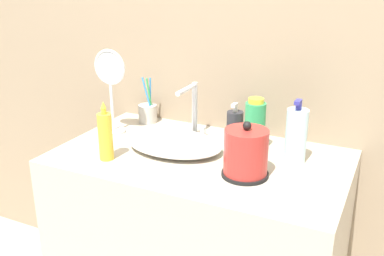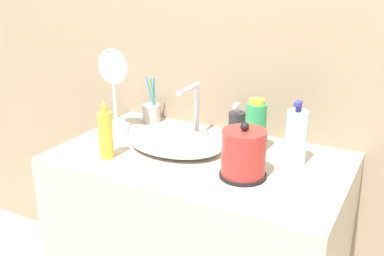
% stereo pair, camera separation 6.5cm
% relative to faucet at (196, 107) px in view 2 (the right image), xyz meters
% --- Properties ---
extents(wall_back, '(6.00, 0.04, 2.60)m').
position_rel_faucet_xyz_m(wall_back, '(0.10, 0.16, 0.37)').
color(wall_back, gray).
rests_on(wall_back, ground_plane).
extents(vanity_counter, '(1.03, 0.60, 0.80)m').
position_rel_faucet_xyz_m(vanity_counter, '(0.10, -0.16, -0.52)').
color(vanity_counter, '#B7AD99').
rests_on(vanity_counter, ground_plane).
extents(sink_basin, '(0.36, 0.26, 0.05)m').
position_rel_faucet_xyz_m(sink_basin, '(-0.00, -0.15, -0.10)').
color(sink_basin, white).
rests_on(sink_basin, vanity_counter).
extents(faucet, '(0.06, 0.16, 0.22)m').
position_rel_faucet_xyz_m(faucet, '(0.00, 0.00, 0.00)').
color(faucet, silver).
rests_on(faucet, vanity_counter).
extents(electric_kettle, '(0.15, 0.15, 0.19)m').
position_rel_faucet_xyz_m(electric_kettle, '(0.30, -0.24, -0.05)').
color(electric_kettle, black).
rests_on(electric_kettle, vanity_counter).
extents(toothbrush_cup, '(0.08, 0.08, 0.20)m').
position_rel_faucet_xyz_m(toothbrush_cup, '(-0.25, 0.07, -0.08)').
color(toothbrush_cup, '#B7B2A8').
rests_on(toothbrush_cup, vanity_counter).
extents(lotion_bottle, '(0.06, 0.06, 0.15)m').
position_rel_faucet_xyz_m(lotion_bottle, '(0.15, 0.05, -0.07)').
color(lotion_bottle, '#28282D').
rests_on(lotion_bottle, vanity_counter).
extents(shampoo_bottle, '(0.07, 0.07, 0.22)m').
position_rel_faucet_xyz_m(shampoo_bottle, '(0.42, -0.07, -0.03)').
color(shampoo_bottle, silver).
rests_on(shampoo_bottle, vanity_counter).
extents(mouthwash_bottle, '(0.07, 0.07, 0.20)m').
position_rel_faucet_xyz_m(mouthwash_bottle, '(0.26, -0.02, -0.03)').
color(mouthwash_bottle, '#2D9956').
rests_on(mouthwash_bottle, vanity_counter).
extents(hand_cream_bottle, '(0.05, 0.05, 0.21)m').
position_rel_faucet_xyz_m(hand_cream_bottle, '(-0.18, -0.33, -0.04)').
color(hand_cream_bottle, gold).
rests_on(hand_cream_bottle, vanity_counter).
extents(vanity_mirror, '(0.14, 0.10, 0.34)m').
position_rel_faucet_xyz_m(vanity_mirror, '(-0.31, -0.10, 0.08)').
color(vanity_mirror, silver).
rests_on(vanity_mirror, vanity_counter).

